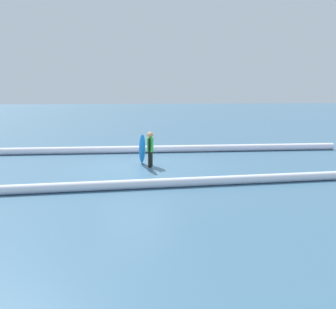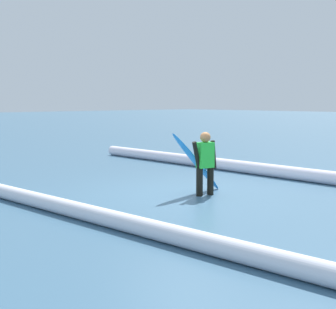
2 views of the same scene
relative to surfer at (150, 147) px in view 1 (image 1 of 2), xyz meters
name	(u,v)px [view 1 (image 1 of 2)]	position (x,y,z in m)	size (l,w,h in m)	color
ground_plane	(137,168)	(0.50, 0.24, -0.74)	(139.62, 139.62, 0.00)	#3D6480
surfer	(150,147)	(0.00, 0.00, 0.00)	(0.26, 0.62, 1.33)	black
surfboard	(142,149)	(0.31, -0.06, -0.08)	(0.24, 1.42, 1.35)	#268CE5
wave_crest_foreground	(164,149)	(-0.80, -3.11, -0.57)	(0.33, 0.33, 16.68)	white
wave_crest_midground	(184,182)	(-0.85, 3.00, -0.60)	(0.28, 0.28, 24.76)	white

